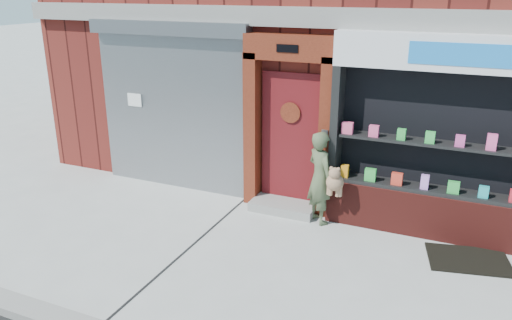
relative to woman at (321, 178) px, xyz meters
The scene contains 6 objects.
ground 1.71m from the woman, 87.31° to the right, with size 80.00×80.00×0.00m, color #9E9E99.
shutter_bay 3.11m from the woman, behind, with size 3.10×0.30×3.04m.
red_door_bay 1.03m from the woman, 154.28° to the left, with size 1.52×0.58×2.90m.
pharmacy_bay 1.94m from the woman, ahead, with size 3.50×0.41×3.00m.
woman is the anchor object (origin of this frame).
doormat 2.39m from the woman, ahead, with size 1.08×0.75×0.03m, color black.
Camera 1 is at (1.92, -5.53, 3.60)m, focal length 35.00 mm.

